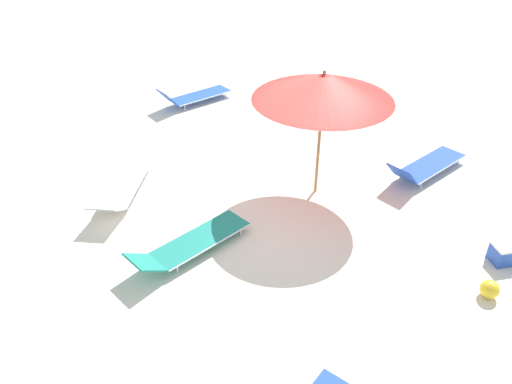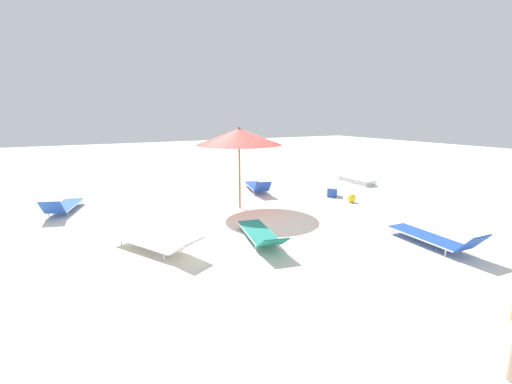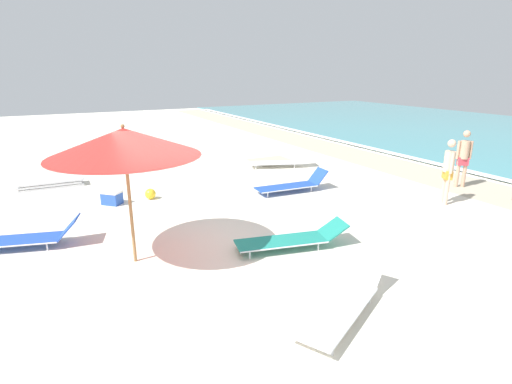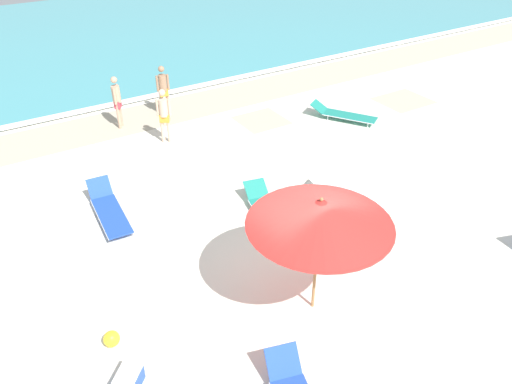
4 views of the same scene
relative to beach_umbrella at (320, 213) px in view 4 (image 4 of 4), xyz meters
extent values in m
cube|color=silver|center=(0.17, 1.04, -2.36)|extent=(60.00, 60.00, 0.16)
cube|color=#B8AE96|center=(0.17, 10.34, -2.28)|extent=(57.00, 2.20, 0.00)
cube|color=#B8AE96|center=(3.84, 7.93, -2.28)|extent=(1.60, 1.59, 0.00)
cube|color=#B8AE96|center=(9.33, 6.59, -2.28)|extent=(1.93, 1.67, 0.00)
cube|color=teal|center=(0.17, 21.44, -2.25)|extent=(60.00, 19.21, 0.06)
cube|color=white|center=(0.17, 11.89, -2.22)|extent=(56.00, 0.44, 0.01)
cylinder|color=#9E7547|center=(0.00, 0.00, -1.14)|extent=(0.06, 0.06, 2.29)
cone|color=red|center=(0.00, 0.00, 0.01)|extent=(2.67, 2.67, 0.50)
cylinder|color=#A4221E|center=(0.00, 0.00, -0.23)|extent=(2.59, 2.59, 0.01)
sphere|color=#9E7547|center=(0.00, 0.00, 0.29)|extent=(0.07, 0.07, 0.07)
cube|color=blue|center=(-2.48, 4.89, -2.11)|extent=(0.72, 1.88, 0.03)
cylinder|color=silver|center=(-2.78, 4.91, -2.11)|extent=(0.15, 1.84, 0.03)
cylinder|color=silver|center=(-2.18, 4.87, -2.11)|extent=(0.15, 1.84, 0.03)
cube|color=blue|center=(-2.40, 5.99, -1.90)|extent=(0.60, 0.42, 0.44)
cylinder|color=silver|center=(-2.78, 4.19, -2.20)|extent=(0.03, 0.03, 0.16)
cylinder|color=silver|center=(-2.27, 4.16, -2.20)|extent=(0.03, 0.03, 0.16)
cylinder|color=silver|center=(-2.68, 5.63, -2.20)|extent=(0.03, 0.03, 0.16)
cylinder|color=silver|center=(-2.18, 5.59, -2.20)|extent=(0.03, 0.03, 0.16)
cube|color=white|center=(3.28, 2.20, -2.11)|extent=(1.39, 1.88, 0.03)
cylinder|color=silver|center=(3.02, 2.05, -2.11)|extent=(0.89, 1.61, 0.03)
cylinder|color=silver|center=(3.55, 2.34, -2.11)|extent=(0.89, 1.61, 0.03)
cube|color=white|center=(2.74, 3.20, -1.96)|extent=(0.73, 0.69, 0.33)
cylinder|color=silver|center=(3.40, 1.45, -2.20)|extent=(0.03, 0.03, 0.16)
cylinder|color=silver|center=(3.84, 1.70, -2.20)|extent=(0.03, 0.03, 0.16)
cylinder|color=silver|center=(2.72, 2.70, -2.20)|extent=(0.03, 0.03, 0.16)
cylinder|color=silver|center=(3.17, 2.94, -2.20)|extent=(0.03, 0.03, 0.16)
cube|color=#1E8475|center=(0.83, 2.73, -2.11)|extent=(0.97, 1.92, 0.03)
cylinder|color=silver|center=(0.53, 2.79, -2.11)|extent=(0.42, 1.80, 0.03)
cylinder|color=silver|center=(1.12, 2.67, -2.11)|extent=(0.42, 1.80, 0.03)
cube|color=#1E8475|center=(1.07, 3.86, -1.96)|extent=(0.66, 0.59, 0.32)
cylinder|color=silver|center=(0.43, 2.09, -2.20)|extent=(0.03, 0.03, 0.16)
cylinder|color=silver|center=(0.93, 1.98, -2.20)|extent=(0.03, 0.03, 0.16)
cylinder|color=silver|center=(0.73, 3.48, -2.20)|extent=(0.03, 0.03, 0.16)
cylinder|color=silver|center=(1.23, 3.38, -2.20)|extent=(0.03, 0.03, 0.16)
cube|color=blue|center=(-1.44, -1.04, -1.91)|extent=(0.66, 0.54, 0.42)
cube|color=#1E8475|center=(6.41, 6.29, -2.11)|extent=(1.48, 1.85, 0.03)
cylinder|color=silver|center=(6.15, 6.12, -2.11)|extent=(1.00, 1.54, 0.03)
cylinder|color=silver|center=(6.66, 6.45, -2.11)|extent=(1.00, 1.54, 0.03)
cube|color=#1E8475|center=(5.79, 7.25, -1.97)|extent=(0.75, 0.72, 0.31)
cylinder|color=silver|center=(6.57, 5.55, -2.20)|extent=(0.03, 0.03, 0.16)
cylinder|color=silver|center=(7.00, 5.83, -2.20)|extent=(0.03, 0.03, 0.16)
cylinder|color=silver|center=(5.81, 6.74, -2.20)|extent=(0.03, 0.03, 0.16)
cylinder|color=silver|center=(6.24, 7.02, -2.20)|extent=(0.03, 0.03, 0.16)
cylinder|color=tan|center=(-0.43, 10.08, -1.83)|extent=(0.11, 0.11, 0.90)
cylinder|color=tan|center=(-0.53, 9.92, -1.83)|extent=(0.11, 0.11, 0.90)
cube|color=#D13D4C|center=(-0.48, 10.00, -1.46)|extent=(0.31, 0.35, 0.24)
cylinder|color=tan|center=(-0.48, 10.00, -1.11)|extent=(0.27, 0.27, 0.55)
cylinder|color=tan|center=(-0.38, 10.16, -1.11)|extent=(0.08, 0.08, 0.55)
cylinder|color=tan|center=(-0.58, 9.85, -1.11)|extent=(0.08, 0.08, 0.55)
sphere|color=tan|center=(-0.48, 10.00, -0.62)|extent=(0.21, 0.21, 0.21)
cylinder|color=beige|center=(0.31, 8.22, -1.83)|extent=(0.11, 0.11, 0.90)
cylinder|color=beige|center=(0.48, 8.11, -1.83)|extent=(0.11, 0.11, 0.90)
cube|color=gold|center=(0.40, 8.17, -1.46)|extent=(0.35, 0.31, 0.24)
cylinder|color=beige|center=(0.40, 8.17, -1.11)|extent=(0.27, 0.27, 0.55)
cylinder|color=beige|center=(0.24, 8.27, -1.11)|extent=(0.08, 0.08, 0.55)
cylinder|color=beige|center=(0.55, 8.07, -1.11)|extent=(0.08, 0.08, 0.55)
sphere|color=beige|center=(0.40, 8.17, -0.62)|extent=(0.21, 0.21, 0.21)
cylinder|color=#A37A5B|center=(1.31, 10.14, -1.83)|extent=(0.11, 0.11, 0.90)
cylinder|color=#A37A5B|center=(1.12, 10.17, -1.83)|extent=(0.11, 0.11, 0.90)
cube|color=gold|center=(1.21, 10.16, -1.46)|extent=(0.33, 0.23, 0.24)
cylinder|color=#A37A5B|center=(1.21, 10.16, -1.11)|extent=(0.27, 0.27, 0.55)
cylinder|color=#A37A5B|center=(1.40, 10.13, -1.11)|extent=(0.08, 0.08, 0.55)
cylinder|color=#A37A5B|center=(1.03, 10.19, -1.11)|extent=(0.08, 0.08, 0.55)
sphere|color=#A37A5B|center=(1.21, 10.16, -0.62)|extent=(0.21, 0.21, 0.21)
sphere|color=yellow|center=(-3.71, 1.17, -2.13)|extent=(0.30, 0.30, 0.30)
cube|color=blue|center=(-3.74, 0.14, -2.12)|extent=(0.58, 0.58, 0.32)
cube|color=white|center=(-3.74, 0.14, -1.94)|extent=(0.60, 0.60, 0.05)
camera|label=1|loc=(-3.82, 7.91, 3.45)|focal=35.00mm
camera|label=2|loc=(4.63, 9.68, 0.67)|focal=24.00mm
camera|label=3|loc=(7.18, -1.15, 1.21)|focal=28.00mm
camera|label=4|loc=(-4.72, -5.45, 5.06)|focal=35.00mm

